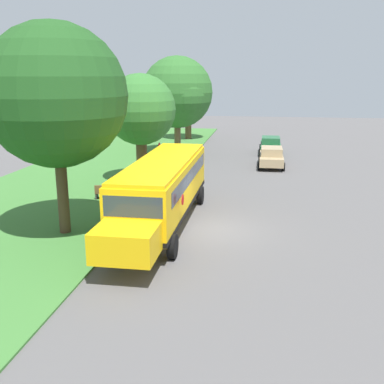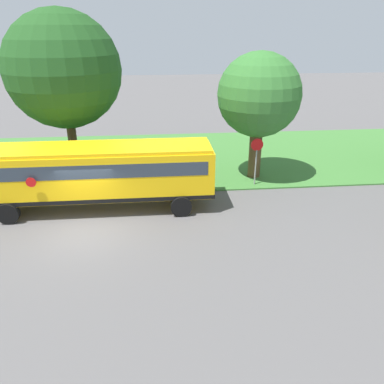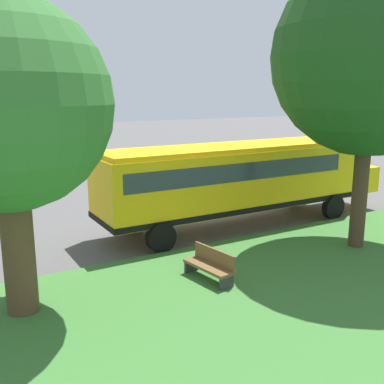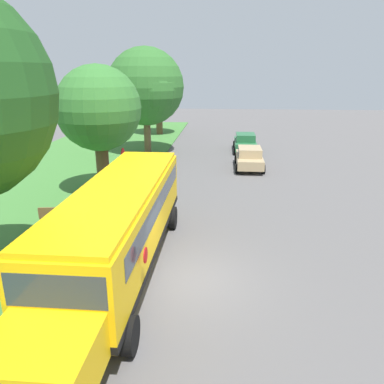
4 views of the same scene
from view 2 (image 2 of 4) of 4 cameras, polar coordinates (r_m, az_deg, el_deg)
ground_plane at (r=17.06m, az=-15.97°, el=-6.07°), size 120.00×120.00×0.00m
grass_verge at (r=26.11m, az=-12.49°, el=4.91°), size 12.00×80.00×0.08m
school_bus at (r=18.45m, az=-14.36°, el=3.03°), size 2.84×12.42×3.16m
oak_tree_beside_bus at (r=21.80m, az=-18.86°, el=17.00°), size 6.13×6.13×9.24m
oak_tree_roadside_mid at (r=21.35m, az=10.33°, el=14.16°), size 4.63×4.63×7.16m
stop_sign at (r=20.96m, az=9.77°, el=5.37°), size 0.08×0.68×2.74m
park_bench at (r=22.52m, az=-2.87°, el=3.60°), size 1.66×0.73×0.92m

